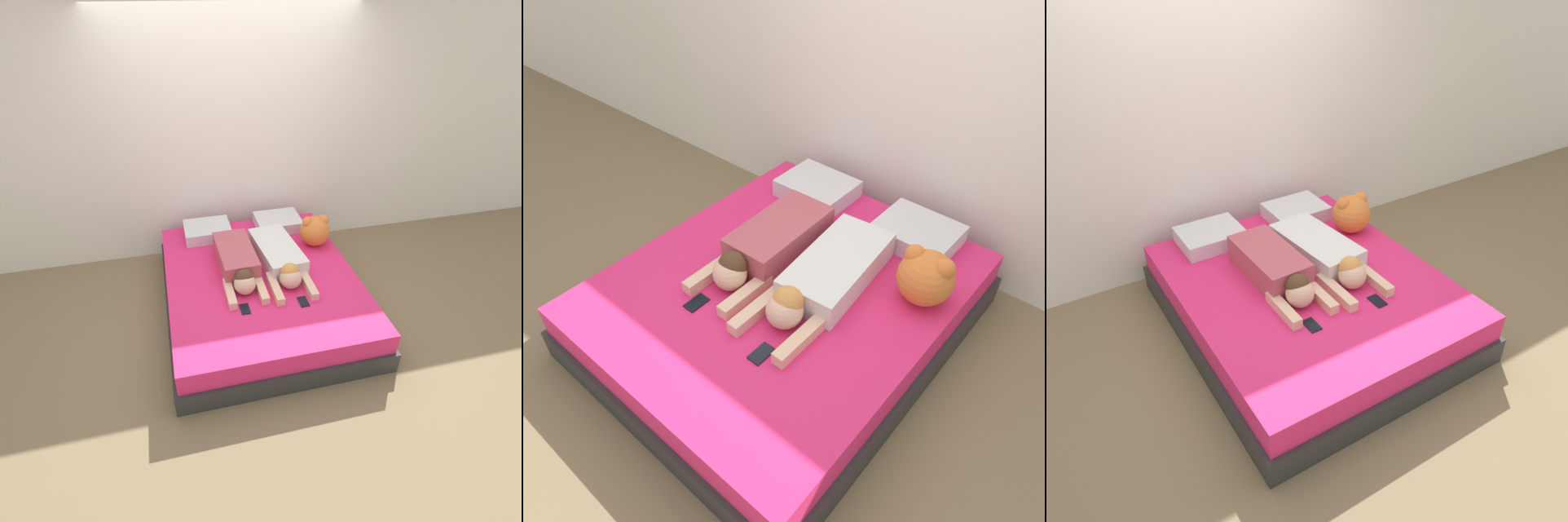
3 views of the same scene
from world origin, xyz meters
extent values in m
plane|color=#7F6B4C|center=(0.00, 0.00, 0.00)|extent=(12.00, 12.00, 0.00)
cube|color=white|center=(0.00, 1.21, 1.30)|extent=(12.00, 0.06, 2.60)
cube|color=#2D2D2D|center=(0.00, 0.00, 0.10)|extent=(1.79, 2.13, 0.20)
cube|color=#E5286B|center=(0.00, 0.00, 0.29)|extent=(1.73, 2.07, 0.19)
cube|color=silver|center=(-0.39, 0.81, 0.45)|extent=(0.48, 0.39, 0.12)
cube|color=silver|center=(0.39, 0.81, 0.45)|extent=(0.48, 0.39, 0.12)
cube|color=#B24C59|center=(-0.20, 0.19, 0.49)|extent=(0.34, 0.67, 0.20)
sphere|color=beige|center=(-0.20, -0.23, 0.48)|extent=(0.19, 0.19, 0.19)
sphere|color=#4C331E|center=(-0.20, -0.20, 0.53)|extent=(0.16, 0.16, 0.16)
cube|color=beige|center=(-0.34, -0.25, 0.42)|extent=(0.07, 0.37, 0.07)
cube|color=beige|center=(-0.06, -0.25, 0.42)|extent=(0.07, 0.37, 0.07)
cube|color=silver|center=(0.21, 0.21, 0.47)|extent=(0.43, 0.77, 0.17)
sphere|color=beige|center=(0.21, -0.24, 0.49)|extent=(0.20, 0.20, 0.20)
sphere|color=#D18C47|center=(0.21, -0.22, 0.53)|extent=(0.17, 0.17, 0.17)
cube|color=beige|center=(0.06, -0.28, 0.42)|extent=(0.07, 0.40, 0.07)
cube|color=beige|center=(0.36, -0.28, 0.42)|extent=(0.07, 0.40, 0.07)
cube|color=black|center=(-0.24, -0.45, 0.39)|extent=(0.08, 0.13, 0.01)
cube|color=black|center=(-0.24, -0.45, 0.40)|extent=(0.06, 0.11, 0.00)
cube|color=black|center=(0.26, -0.47, 0.39)|extent=(0.08, 0.13, 0.01)
cube|color=black|center=(0.26, -0.47, 0.40)|extent=(0.06, 0.11, 0.00)
sphere|color=orange|center=(0.66, 0.38, 0.54)|extent=(0.31, 0.31, 0.31)
sphere|color=orange|center=(0.58, 0.38, 0.66)|extent=(0.11, 0.11, 0.11)
sphere|color=orange|center=(0.74, 0.38, 0.66)|extent=(0.11, 0.11, 0.11)
camera|label=1|loc=(-0.72, -2.95, 2.66)|focal=28.00mm
camera|label=2|loc=(1.37, -1.60, 2.38)|focal=35.00mm
camera|label=3|loc=(-1.55, -2.49, 2.50)|focal=35.00mm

